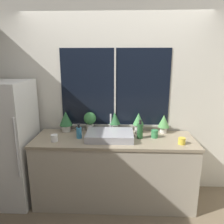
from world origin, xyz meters
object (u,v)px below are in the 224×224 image
sink (110,135)px  potted_plant_left (90,120)px  potted_plant_far_left (66,120)px  mug_white (54,138)px  mug_green (155,134)px  soap_bottle (79,132)px  potted_plant_center (115,120)px  potted_plant_far_right (164,122)px  refrigerator (7,143)px  bottle_tall (140,131)px  potted_plant_right (138,121)px  mug_yellow (182,141)px

sink → potted_plant_left: size_ratio=2.14×
potted_plant_far_left → mug_white: potted_plant_far_left is taller
mug_green → soap_bottle: bearing=-176.4°
potted_plant_left → potted_plant_center: bearing=0.0°
potted_plant_far_right → refrigerator: bearing=-172.5°
mug_green → bottle_tall: bearing=-170.9°
sink → potted_plant_far_left: 0.70m
potted_plant_far_left → potted_plant_center: 0.68m
sink → potted_plant_center: size_ratio=2.10×
sink → soap_bottle: 0.40m
sink → potted_plant_far_right: (0.73, 0.26, 0.10)m
potted_plant_right → soap_bottle: potted_plant_right is taller
soap_bottle → mug_yellow: bearing=-6.7°
bottle_tall → mug_yellow: bearing=-20.1°
potted_plant_far_left → potted_plant_left: (0.34, 0.00, 0.01)m
potted_plant_right → potted_plant_far_right: 0.35m
potted_plant_center → mug_yellow: 0.93m
mug_green → mug_yellow: bearing=-35.4°
soap_bottle → bottle_tall: size_ratio=0.75×
refrigerator → potted_plant_left: size_ratio=5.85×
potted_plant_right → potted_plant_far_left: bearing=-180.0°
mug_white → potted_plant_right: bearing=20.1°
sink → potted_plant_far_left: size_ratio=2.08×
sink → mug_green: sink is taller
potted_plant_right → potted_plant_far_right: (0.35, -0.00, -0.01)m
potted_plant_left → soap_bottle: bearing=-112.2°
bottle_tall → mug_yellow: size_ratio=2.83×
refrigerator → potted_plant_center: refrigerator is taller
sink → potted_plant_center: 0.29m
potted_plant_center → mug_white: (-0.74, -0.39, -0.12)m
sink → potted_plant_left: bearing=137.9°
refrigerator → mug_white: 0.69m
potted_plant_center → mug_green: bearing=-20.9°
potted_plant_far_left → potted_plant_right: size_ratio=1.03×
potted_plant_left → mug_green: bearing=-13.0°
mug_white → refrigerator: bearing=170.2°
sink → mug_yellow: size_ratio=6.93×
sink → potted_plant_left: (-0.29, 0.26, 0.12)m
refrigerator → sink: refrigerator is taller
potted_plant_far_right → bottle_tall: bearing=-145.8°
potted_plant_far_right → mug_yellow: bearing=-70.5°
refrigerator → potted_plant_center: 1.46m
potted_plant_center → mug_yellow: size_ratio=3.30×
soap_bottle → mug_green: 0.98m
potted_plant_far_right → mug_white: potted_plant_far_right is taller
refrigerator → bottle_tall: 1.76m
potted_plant_left → soap_bottle: 0.30m
potted_plant_far_right → mug_yellow: (0.15, -0.41, -0.11)m
potted_plant_far_left → mug_yellow: 1.57m
potted_plant_left → potted_plant_right: 0.67m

